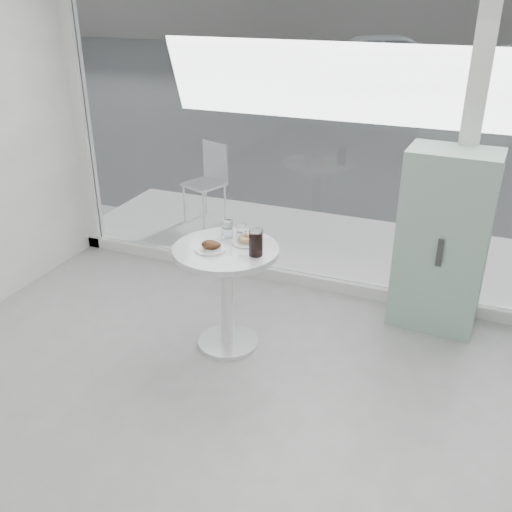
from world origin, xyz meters
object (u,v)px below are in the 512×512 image
at_px(mint_cabinet, 443,241).
at_px(car_white, 394,59).
at_px(plate_fritter, 211,247).
at_px(patio_chair, 209,177).
at_px(cola_glass, 256,243).
at_px(water_tumbler_b, 242,234).
at_px(water_tumbler_a, 227,230).
at_px(main_table, 226,277).
at_px(plate_donut, 247,240).

height_order(mint_cabinet, car_white, mint_cabinet).
xyz_separation_m(mint_cabinet, plate_fritter, (-1.41, -0.95, 0.12)).
distance_m(mint_cabinet, patio_chair, 2.74).
bearing_deg(cola_glass, plate_fritter, -172.63).
xyz_separation_m(patio_chair, cola_glass, (1.37, -2.07, 0.33)).
height_order(patio_chair, water_tumbler_b, same).
relative_size(mint_cabinet, water_tumbler_a, 10.97).
height_order(main_table, patio_chair, patio_chair).
xyz_separation_m(main_table, patio_chair, (-1.14, 2.04, -0.03)).
height_order(main_table, cola_glass, cola_glass).
xyz_separation_m(plate_fritter, water_tumbler_a, (0.01, 0.23, 0.03)).
bearing_deg(water_tumbler_a, main_table, -69.40).
bearing_deg(mint_cabinet, plate_donut, -144.93).
bearing_deg(car_white, water_tumbler_b, 164.94).
bearing_deg(plate_fritter, cola_glass, 7.37).
relative_size(mint_cabinet, patio_chair, 1.62).
bearing_deg(water_tumbler_b, water_tumbler_a, 173.81).
height_order(mint_cabinet, water_tumbler_a, mint_cabinet).
bearing_deg(car_white, plate_fritter, 164.26).
xyz_separation_m(mint_cabinet, water_tumbler_b, (-1.28, -0.73, 0.14)).
bearing_deg(patio_chair, mint_cabinet, -3.91).
bearing_deg(cola_glass, water_tumbler_a, 146.57).
height_order(plate_fritter, cola_glass, cola_glass).
relative_size(main_table, water_tumbler_a, 6.22).
bearing_deg(cola_glass, car_white, 95.38).
bearing_deg(water_tumbler_b, patio_chair, 122.31).
distance_m(mint_cabinet, water_tumbler_a, 1.58).
bearing_deg(mint_cabinet, main_table, -143.07).
bearing_deg(water_tumbler_b, main_table, -110.13).
xyz_separation_m(car_white, cola_glass, (1.15, -12.18, 0.19)).
distance_m(patio_chair, water_tumbler_a, 2.19).
distance_m(plate_fritter, cola_glass, 0.31).
bearing_deg(main_table, water_tumbler_a, 110.60).
relative_size(plate_fritter, water_tumbler_b, 1.78).
relative_size(plate_donut, water_tumbler_b, 1.76).
bearing_deg(mint_cabinet, patio_chair, 158.44).
bearing_deg(car_white, mint_cabinet, 171.61).
height_order(patio_chair, plate_donut, patio_chair).
bearing_deg(patio_chair, car_white, 109.91).
height_order(mint_cabinet, plate_fritter, mint_cabinet).
xyz_separation_m(car_white, water_tumbler_b, (0.97, -12.00, 0.15)).
height_order(plate_fritter, water_tumbler_a, water_tumbler_a).
xyz_separation_m(plate_fritter, cola_glass, (0.30, 0.04, 0.06)).
xyz_separation_m(main_table, water_tumbler_a, (-0.06, 0.16, 0.27)).
bearing_deg(patio_chair, plate_donut, -35.78).
bearing_deg(main_table, car_white, 94.31).
xyz_separation_m(main_table, plate_donut, (0.10, 0.12, 0.24)).
xyz_separation_m(car_white, plate_donut, (1.02, -12.03, 0.12)).
relative_size(patio_chair, car_white, 0.21).
height_order(main_table, plate_donut, plate_donut).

